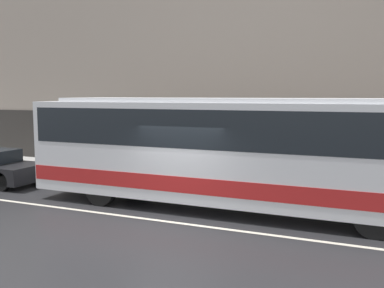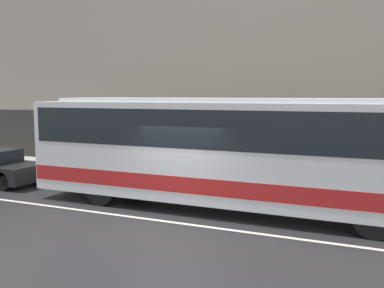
# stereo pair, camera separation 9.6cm
# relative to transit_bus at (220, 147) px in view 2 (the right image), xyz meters

# --- Properties ---
(ground_plane) EXTENTS (60.00, 60.00, 0.00)m
(ground_plane) POSITION_rel_transit_bus_xyz_m (-0.73, -1.82, -1.84)
(ground_plane) COLOR #262628
(sidewalk) EXTENTS (60.00, 3.17, 0.12)m
(sidewalk) POSITION_rel_transit_bus_xyz_m (-0.73, 3.76, -1.78)
(sidewalk) COLOR #A09E99
(sidewalk) RESTS_ON ground_plane
(building_facade) EXTENTS (60.00, 0.35, 10.24)m
(building_facade) POSITION_rel_transit_bus_xyz_m (-0.73, 5.49, 3.10)
(building_facade) COLOR gray
(building_facade) RESTS_ON ground_plane
(lane_stripe) EXTENTS (54.00, 0.14, 0.01)m
(lane_stripe) POSITION_rel_transit_bus_xyz_m (-0.73, -1.82, -1.84)
(lane_stripe) COLOR beige
(lane_stripe) RESTS_ON ground_plane
(transit_bus) EXTENTS (11.70, 2.52, 3.26)m
(transit_bus) POSITION_rel_transit_bus_xyz_m (0.00, 0.00, 0.00)
(transit_bus) COLOR silver
(transit_bus) RESTS_ON ground_plane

